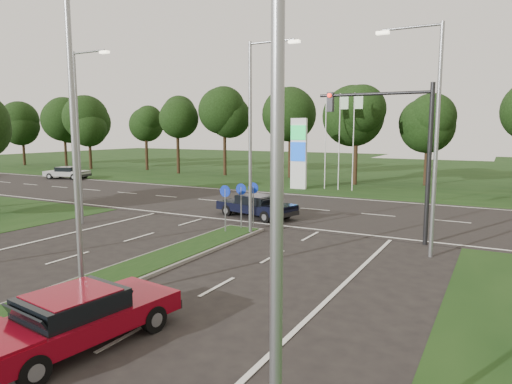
% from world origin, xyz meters
% --- Properties ---
extents(verge_far, '(160.00, 50.00, 0.02)m').
position_xyz_m(verge_far, '(0.00, 55.00, 0.00)').
color(verge_far, black).
rests_on(verge_far, ground).
extents(cross_road, '(160.00, 12.00, 0.02)m').
position_xyz_m(cross_road, '(0.00, 24.00, 0.00)').
color(cross_road, black).
rests_on(cross_road, ground).
extents(median_kerb, '(2.00, 26.00, 0.12)m').
position_xyz_m(median_kerb, '(0.00, 4.00, 0.06)').
color(median_kerb, slate).
rests_on(median_kerb, ground).
extents(streetlight_median_near, '(2.53, 0.22, 9.00)m').
position_xyz_m(streetlight_median_near, '(1.00, 6.00, 5.08)').
color(streetlight_median_near, gray).
rests_on(streetlight_median_near, ground).
extents(streetlight_median_far, '(2.53, 0.22, 9.00)m').
position_xyz_m(streetlight_median_far, '(1.00, 16.00, 5.08)').
color(streetlight_median_far, gray).
rests_on(streetlight_median_far, ground).
extents(streetlight_left_far, '(2.53, 0.22, 9.00)m').
position_xyz_m(streetlight_left_far, '(-8.30, 14.00, 5.08)').
color(streetlight_left_far, gray).
rests_on(streetlight_left_far, ground).
extents(streetlight_right_far, '(2.53, 0.22, 9.00)m').
position_xyz_m(streetlight_right_far, '(8.80, 16.00, 5.08)').
color(streetlight_right_far, gray).
rests_on(streetlight_right_far, ground).
extents(streetlight_right_near, '(2.53, 0.22, 9.00)m').
position_xyz_m(streetlight_right_near, '(8.80, 2.00, 5.08)').
color(streetlight_right_near, gray).
rests_on(streetlight_right_near, ground).
extents(traffic_signal, '(5.10, 0.42, 7.00)m').
position_xyz_m(traffic_signal, '(7.19, 18.00, 4.65)').
color(traffic_signal, black).
rests_on(traffic_signal, ground).
extents(median_signs, '(1.16, 1.76, 2.38)m').
position_xyz_m(median_signs, '(0.00, 16.40, 1.71)').
color(median_signs, gray).
rests_on(median_signs, ground).
extents(gas_pylon, '(5.80, 1.26, 8.00)m').
position_xyz_m(gas_pylon, '(-3.79, 33.05, 3.20)').
color(gas_pylon, silver).
rests_on(gas_pylon, ground).
extents(treeline_far, '(6.00, 6.00, 9.90)m').
position_xyz_m(treeline_far, '(0.10, 39.93, 6.83)').
color(treeline_far, black).
rests_on(treeline_far, ground).
extents(red_sedan, '(2.56, 4.99, 1.31)m').
position_xyz_m(red_sedan, '(2.83, 4.08, 0.71)').
color(red_sedan, maroon).
rests_on(red_sedan, ground).
extents(navy_sedan, '(5.04, 3.04, 1.29)m').
position_xyz_m(navy_sedan, '(-1.03, 19.99, 0.69)').
color(navy_sedan, black).
rests_on(navy_sedan, ground).
extents(far_car_a, '(4.75, 2.92, 1.27)m').
position_xyz_m(far_car_a, '(-28.11, 29.01, 0.68)').
color(far_car_a, '#A9A9A9').
rests_on(far_car_a, ground).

